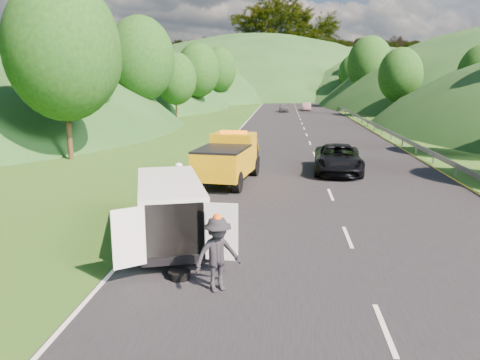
# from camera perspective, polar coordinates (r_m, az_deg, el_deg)

# --- Properties ---
(ground) EXTENTS (320.00, 320.00, 0.00)m
(ground) POSITION_cam_1_polar(r_m,az_deg,el_deg) (18.14, 2.70, -4.67)
(ground) COLOR #38661E
(ground) RESTS_ON ground
(road_surface) EXTENTS (14.00, 200.00, 0.02)m
(road_surface) POSITION_cam_1_polar(r_m,az_deg,el_deg) (57.63, 7.57, 6.84)
(road_surface) COLOR black
(road_surface) RESTS_ON ground
(guardrail) EXTENTS (0.06, 140.00, 1.52)m
(guardrail) POSITION_cam_1_polar(r_m,az_deg,el_deg) (70.69, 13.16, 7.59)
(guardrail) COLOR gray
(guardrail) RESTS_ON ground
(tree_line_left) EXTENTS (14.00, 140.00, 14.00)m
(tree_line_left) POSITION_cam_1_polar(r_m,az_deg,el_deg) (80.00, -9.10, 8.25)
(tree_line_left) COLOR #295C1B
(tree_line_left) RESTS_ON ground
(tree_line_right) EXTENTS (14.00, 140.00, 14.00)m
(tree_line_right) POSITION_cam_1_polar(r_m,az_deg,el_deg) (80.65, 21.50, 7.60)
(tree_line_right) COLOR #295C1B
(tree_line_right) RESTS_ON ground
(hills_backdrop) EXTENTS (201.00, 288.60, 44.00)m
(hills_backdrop) POSITION_cam_1_polar(r_m,az_deg,el_deg) (152.24, 7.58, 10.08)
(hills_backdrop) COLOR #2D5B23
(hills_backdrop) RESTS_ON ground
(tow_truck) EXTENTS (3.01, 6.27, 2.59)m
(tow_truck) POSITION_cam_1_polar(r_m,az_deg,el_deg) (24.09, -1.41, 2.65)
(tow_truck) COLOR black
(tow_truck) RESTS_ON ground
(white_van) EXTENTS (4.19, 6.45, 2.12)m
(white_van) POSITION_cam_1_polar(r_m,az_deg,el_deg) (15.30, -8.58, -3.32)
(white_van) COLOR black
(white_van) RESTS_ON ground
(woman) EXTENTS (0.75, 0.81, 1.81)m
(woman) POSITION_cam_1_polar(r_m,az_deg,el_deg) (20.17, -7.24, -3.02)
(woman) COLOR white
(woman) RESTS_ON ground
(child) EXTENTS (0.55, 0.45, 1.03)m
(child) POSITION_cam_1_polar(r_m,az_deg,el_deg) (17.66, -4.66, -5.16)
(child) COLOR tan
(child) RESTS_ON ground
(worker) EXTENTS (1.43, 1.29, 1.93)m
(worker) POSITION_cam_1_polar(r_m,az_deg,el_deg) (12.19, -2.69, -13.34)
(worker) COLOR black
(worker) RESTS_ON ground
(suitcase) EXTENTS (0.36, 0.26, 0.51)m
(suitcase) POSITION_cam_1_polar(r_m,az_deg,el_deg) (19.40, -9.87, -2.93)
(suitcase) COLOR #585642
(suitcase) RESTS_ON ground
(spare_tire) EXTENTS (0.60, 0.60, 0.20)m
(spare_tire) POSITION_cam_1_polar(r_m,az_deg,el_deg) (12.94, -7.38, -11.87)
(spare_tire) COLOR black
(spare_tire) RESTS_ON ground
(passing_suv) EXTENTS (3.00, 5.86, 1.58)m
(passing_suv) POSITION_cam_1_polar(r_m,az_deg,el_deg) (27.45, 11.78, 0.88)
(passing_suv) COLOR black
(passing_suv) RESTS_ON ground
(dist_car_a) EXTENTS (1.59, 3.95, 1.35)m
(dist_car_a) POSITION_cam_1_polar(r_m,az_deg,el_deg) (78.08, 5.36, 8.25)
(dist_car_a) COLOR #494A4E
(dist_car_a) RESTS_ON ground
(dist_car_b) EXTENTS (1.42, 4.07, 1.34)m
(dist_car_b) POSITION_cam_1_polar(r_m,az_deg,el_deg) (82.14, 8.10, 8.38)
(dist_car_b) COLOR #774F5A
(dist_car_b) RESTS_ON ground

